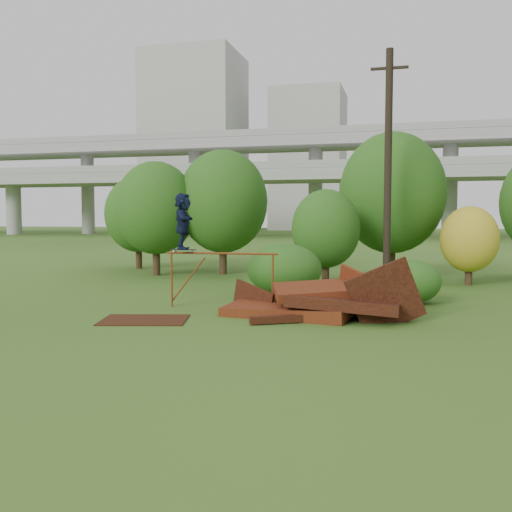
% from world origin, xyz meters
% --- Properties ---
extents(ground, '(240.00, 240.00, 0.00)m').
position_xyz_m(ground, '(0.00, 0.00, 0.00)').
color(ground, '#2D5116').
rests_on(ground, ground).
extents(scrap_pile, '(5.60, 3.46, 2.14)m').
position_xyz_m(scrap_pile, '(1.11, 1.36, 0.38)').
color(scrap_pile, '#3D170B').
rests_on(scrap_pile, ground).
extents(grind_rail, '(3.44, 0.26, 1.69)m').
position_xyz_m(grind_rail, '(-1.89, 2.03, 1.28)').
color(grind_rail, brown).
rests_on(grind_rail, ground).
extents(skateboard, '(0.77, 0.25, 0.08)m').
position_xyz_m(skateboard, '(-3.08, 1.96, 1.75)').
color(skateboard, black).
rests_on(skateboard, grind_rail).
extents(skater, '(0.96, 1.66, 1.71)m').
position_xyz_m(skater, '(-3.08, 1.96, 2.62)').
color(skater, '#101A37').
rests_on(skater, skateboard).
extents(flat_plate, '(2.57, 2.10, 0.03)m').
position_xyz_m(flat_plate, '(-3.24, -0.43, 0.01)').
color(flat_plate, '#35190B').
rests_on(flat_plate, ground).
extents(tree_0, '(3.78, 3.78, 5.33)m').
position_xyz_m(tree_0, '(-7.87, 10.44, 3.15)').
color(tree_0, black).
rests_on(tree_0, ground).
extents(tree_1, '(4.25, 4.25, 5.92)m').
position_xyz_m(tree_1, '(-4.98, 11.67, 3.47)').
color(tree_1, black).
rests_on(tree_1, ground).
extents(tree_2, '(2.73, 2.73, 3.85)m').
position_xyz_m(tree_2, '(0.37, 8.48, 2.27)').
color(tree_2, black).
rests_on(tree_2, ground).
extents(tree_3, '(4.68, 4.68, 6.50)m').
position_xyz_m(tree_3, '(2.84, 11.95, 3.80)').
color(tree_3, black).
rests_on(tree_3, ground).
extents(tree_4, '(2.30, 2.30, 3.18)m').
position_xyz_m(tree_4, '(5.93, 10.07, 1.85)').
color(tree_4, black).
rests_on(tree_4, ground).
extents(tree_6, '(3.51, 3.51, 4.90)m').
position_xyz_m(tree_6, '(-10.25, 13.42, 2.88)').
color(tree_6, black).
rests_on(tree_6, ground).
extents(shrub_left, '(2.63, 2.43, 1.82)m').
position_xyz_m(shrub_left, '(-0.63, 5.26, 0.91)').
color(shrub_left, '#1B4813').
rests_on(shrub_left, ground).
extents(shrub_right, '(1.98, 1.81, 1.40)m').
position_xyz_m(shrub_right, '(3.59, 4.39, 0.70)').
color(shrub_right, '#1B4813').
rests_on(shrub_right, ground).
extents(utility_pole, '(1.40, 0.28, 9.06)m').
position_xyz_m(utility_pole, '(2.75, 8.26, 4.60)').
color(utility_pole, black).
rests_on(utility_pole, ground).
extents(freeway_overpass, '(160.00, 15.00, 13.70)m').
position_xyz_m(freeway_overpass, '(0.00, 62.92, 10.32)').
color(freeway_overpass, gray).
rests_on(freeway_overpass, ground).
extents(building_left, '(18.00, 16.00, 35.00)m').
position_xyz_m(building_left, '(-38.00, 95.00, 17.50)').
color(building_left, '#9E9E99').
rests_on(building_left, ground).
extents(building_right, '(14.00, 14.00, 28.00)m').
position_xyz_m(building_right, '(-16.00, 102.00, 14.00)').
color(building_right, '#9E9E99').
rests_on(building_right, ground).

